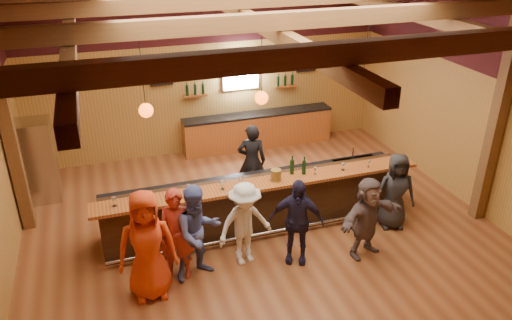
{
  "coord_description": "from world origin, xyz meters",
  "views": [
    {
      "loc": [
        -2.72,
        -7.87,
        5.54
      ],
      "look_at": [
        0.0,
        0.3,
        1.35
      ],
      "focal_mm": 35.0,
      "sensor_mm": 36.0,
      "label": 1
    }
  ],
  "objects_px": {
    "stainless_fridge": "(39,161)",
    "customer_redvest": "(177,235)",
    "bartender": "(252,161)",
    "customer_dark": "(395,191)",
    "customer_orange": "(147,246)",
    "bottle_a": "(304,167)",
    "customer_white": "(245,224)",
    "customer_navy": "(296,221)",
    "ice_bucket": "(276,175)",
    "back_bar_cabinet": "(258,130)",
    "customer_brown": "(367,217)",
    "customer_denim": "(198,232)",
    "bar_counter": "(259,201)"
  },
  "relations": [
    {
      "from": "customer_denim",
      "to": "customer_white",
      "type": "distance_m",
      "value": 0.85
    },
    {
      "from": "ice_bucket",
      "to": "bottle_a",
      "type": "relative_size",
      "value": 0.59
    },
    {
      "from": "customer_denim",
      "to": "bottle_a",
      "type": "distance_m",
      "value": 2.51
    },
    {
      "from": "stainless_fridge",
      "to": "customer_brown",
      "type": "height_order",
      "value": "stainless_fridge"
    },
    {
      "from": "customer_redvest",
      "to": "ice_bucket",
      "type": "relative_size",
      "value": 7.77
    },
    {
      "from": "customer_brown",
      "to": "ice_bucket",
      "type": "xyz_separation_m",
      "value": [
        -1.27,
        1.23,
        0.45
      ]
    },
    {
      "from": "back_bar_cabinet",
      "to": "stainless_fridge",
      "type": "bearing_deg",
      "value": -168.07
    },
    {
      "from": "stainless_fridge",
      "to": "bartender",
      "type": "distance_m",
      "value": 4.53
    },
    {
      "from": "customer_redvest",
      "to": "bartender",
      "type": "relative_size",
      "value": 0.99
    },
    {
      "from": "bar_counter",
      "to": "bartender",
      "type": "bearing_deg",
      "value": 79.25
    },
    {
      "from": "bottle_a",
      "to": "bartender",
      "type": "bearing_deg",
      "value": 113.75
    },
    {
      "from": "back_bar_cabinet",
      "to": "bartender",
      "type": "bearing_deg",
      "value": -111.64
    },
    {
      "from": "back_bar_cabinet",
      "to": "customer_redvest",
      "type": "bearing_deg",
      "value": -122.65
    },
    {
      "from": "customer_orange",
      "to": "customer_denim",
      "type": "xyz_separation_m",
      "value": [
        0.86,
        0.23,
        -0.09
      ]
    },
    {
      "from": "back_bar_cabinet",
      "to": "customer_redvest",
      "type": "distance_m",
      "value": 5.56
    },
    {
      "from": "customer_orange",
      "to": "ice_bucket",
      "type": "relative_size",
      "value": 8.84
    },
    {
      "from": "customer_white",
      "to": "customer_denim",
      "type": "bearing_deg",
      "value": 176.02
    },
    {
      "from": "customer_orange",
      "to": "bottle_a",
      "type": "xyz_separation_m",
      "value": [
        3.15,
        1.17,
        0.31
      ]
    },
    {
      "from": "customer_redvest",
      "to": "customer_white",
      "type": "bearing_deg",
      "value": 17.71
    },
    {
      "from": "customer_brown",
      "to": "back_bar_cabinet",
      "type": "bearing_deg",
      "value": 77.82
    },
    {
      "from": "customer_redvest",
      "to": "customer_white",
      "type": "relative_size",
      "value": 1.06
    },
    {
      "from": "customer_orange",
      "to": "customer_navy",
      "type": "distance_m",
      "value": 2.57
    },
    {
      "from": "customer_redvest",
      "to": "bottle_a",
      "type": "xyz_separation_m",
      "value": [
        2.63,
        0.86,
        0.42
      ]
    },
    {
      "from": "customer_navy",
      "to": "ice_bucket",
      "type": "bearing_deg",
      "value": 116.06
    },
    {
      "from": "customer_white",
      "to": "customer_navy",
      "type": "distance_m",
      "value": 0.89
    },
    {
      "from": "stainless_fridge",
      "to": "customer_redvest",
      "type": "bearing_deg",
      "value": -57.03
    },
    {
      "from": "bar_counter",
      "to": "ice_bucket",
      "type": "xyz_separation_m",
      "value": [
        0.22,
        -0.31,
        0.7
      ]
    },
    {
      "from": "customer_navy",
      "to": "ice_bucket",
      "type": "relative_size",
      "value": 7.56
    },
    {
      "from": "back_bar_cabinet",
      "to": "bottle_a",
      "type": "distance_m",
      "value": 3.91
    },
    {
      "from": "back_bar_cabinet",
      "to": "customer_brown",
      "type": "xyz_separation_m",
      "value": [
        0.31,
        -5.11,
        0.29
      ]
    },
    {
      "from": "customer_redvest",
      "to": "bartender",
      "type": "bearing_deg",
      "value": 64.36
    },
    {
      "from": "bar_counter",
      "to": "customer_brown",
      "type": "relative_size",
      "value": 4.11
    },
    {
      "from": "customer_orange",
      "to": "ice_bucket",
      "type": "xyz_separation_m",
      "value": [
        2.55,
        1.1,
        0.27
      ]
    },
    {
      "from": "ice_bucket",
      "to": "stainless_fridge",
      "type": "bearing_deg",
      "value": 147.53
    },
    {
      "from": "bar_counter",
      "to": "back_bar_cabinet",
      "type": "relative_size",
      "value": 1.57
    },
    {
      "from": "stainless_fridge",
      "to": "customer_dark",
      "type": "relative_size",
      "value": 1.15
    },
    {
      "from": "customer_dark",
      "to": "bottle_a",
      "type": "bearing_deg",
      "value": 174.76
    },
    {
      "from": "customer_brown",
      "to": "ice_bucket",
      "type": "bearing_deg",
      "value": 120.32
    },
    {
      "from": "bar_counter",
      "to": "back_bar_cabinet",
      "type": "distance_m",
      "value": 3.76
    },
    {
      "from": "bartender",
      "to": "customer_dark",
      "type": "bearing_deg",
      "value": 154.15
    },
    {
      "from": "bartender",
      "to": "bottle_a",
      "type": "xyz_separation_m",
      "value": [
        0.6,
        -1.37,
        0.41
      ]
    },
    {
      "from": "stainless_fridge",
      "to": "customer_dark",
      "type": "bearing_deg",
      "value": -26.92
    },
    {
      "from": "stainless_fridge",
      "to": "customer_redvest",
      "type": "height_order",
      "value": "stainless_fridge"
    },
    {
      "from": "bartender",
      "to": "ice_bucket",
      "type": "height_order",
      "value": "bartender"
    },
    {
      "from": "customer_denim",
      "to": "customer_dark",
      "type": "relative_size",
      "value": 1.1
    },
    {
      "from": "bar_counter",
      "to": "ice_bucket",
      "type": "distance_m",
      "value": 0.79
    },
    {
      "from": "bar_counter",
      "to": "stainless_fridge",
      "type": "height_order",
      "value": "stainless_fridge"
    },
    {
      "from": "bar_counter",
      "to": "bartender",
      "type": "height_order",
      "value": "bartender"
    },
    {
      "from": "stainless_fridge",
      "to": "bottle_a",
      "type": "height_order",
      "value": "stainless_fridge"
    },
    {
      "from": "customer_dark",
      "to": "bottle_a",
      "type": "relative_size",
      "value": 4.33
    }
  ]
}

